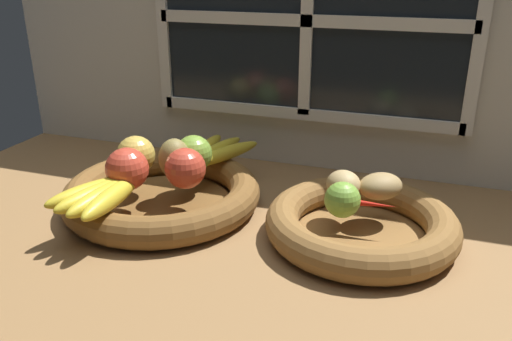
% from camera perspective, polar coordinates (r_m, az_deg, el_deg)
% --- Properties ---
extents(ground_plane, '(1.40, 0.90, 0.03)m').
position_cam_1_polar(ground_plane, '(0.91, 0.66, -6.54)').
color(ground_plane, olive).
extents(back_wall, '(1.40, 0.05, 0.55)m').
position_cam_1_polar(back_wall, '(1.09, 5.85, 14.52)').
color(back_wall, silver).
rests_on(back_wall, ground_plane).
extents(fruit_bowl_left, '(0.36, 0.36, 0.05)m').
position_cam_1_polar(fruit_bowl_left, '(0.96, -10.16, -2.48)').
color(fruit_bowl_left, brown).
rests_on(fruit_bowl_left, ground_plane).
extents(fruit_bowl_right, '(0.31, 0.31, 0.05)m').
position_cam_1_polar(fruit_bowl_right, '(0.86, 11.46, -5.75)').
color(fruit_bowl_right, brown).
rests_on(fruit_bowl_right, ground_plane).
extents(apple_green_back, '(0.07, 0.07, 0.07)m').
position_cam_1_polar(apple_green_back, '(0.97, -6.84, 1.86)').
color(apple_green_back, '#7AA338').
rests_on(apple_green_back, fruit_bowl_left).
extents(apple_golden_left, '(0.07, 0.07, 0.07)m').
position_cam_1_polar(apple_golden_left, '(0.98, -13.02, 1.68)').
color(apple_golden_left, gold).
rests_on(apple_golden_left, fruit_bowl_left).
extents(apple_red_right, '(0.07, 0.07, 0.07)m').
position_cam_1_polar(apple_red_right, '(0.90, -7.75, 0.24)').
color(apple_red_right, '#CC422D').
rests_on(apple_red_right, fruit_bowl_left).
extents(apple_red_front, '(0.07, 0.07, 0.07)m').
position_cam_1_polar(apple_red_front, '(0.91, -13.94, 0.16)').
color(apple_red_front, '#CC422D').
rests_on(apple_red_front, fruit_bowl_left).
extents(pear_brown, '(0.06, 0.06, 0.07)m').
position_cam_1_polar(pear_brown, '(0.94, -8.92, 1.33)').
color(pear_brown, olive).
rests_on(pear_brown, fruit_bowl_left).
extents(banana_bunch_front, '(0.11, 0.18, 0.03)m').
position_cam_1_polar(banana_bunch_front, '(0.87, -16.41, -2.47)').
color(banana_bunch_front, gold).
rests_on(banana_bunch_front, fruit_bowl_left).
extents(banana_bunch_back, '(0.12, 0.20, 0.03)m').
position_cam_1_polar(banana_bunch_back, '(1.03, -4.73, 2.00)').
color(banana_bunch_back, gold).
rests_on(banana_bunch_back, fruit_bowl_left).
extents(potato_oblong, '(0.08, 0.08, 0.05)m').
position_cam_1_polar(potato_oblong, '(0.87, 9.57, -1.51)').
color(potato_oblong, tan).
rests_on(potato_oblong, fruit_bowl_right).
extents(potato_back, '(0.10, 0.09, 0.04)m').
position_cam_1_polar(potato_back, '(0.88, 13.48, -1.68)').
color(potato_back, '#A38451').
rests_on(potato_back, fruit_bowl_right).
extents(lime_near, '(0.06, 0.06, 0.06)m').
position_cam_1_polar(lime_near, '(0.80, 9.45, -3.18)').
color(lime_near, '#7AAD3D').
rests_on(lime_near, fruit_bowl_right).
extents(chili_pepper, '(0.11, 0.02, 0.02)m').
position_cam_1_polar(chili_pepper, '(0.85, 11.60, -3.43)').
color(chili_pepper, red).
rests_on(chili_pepper, fruit_bowl_right).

